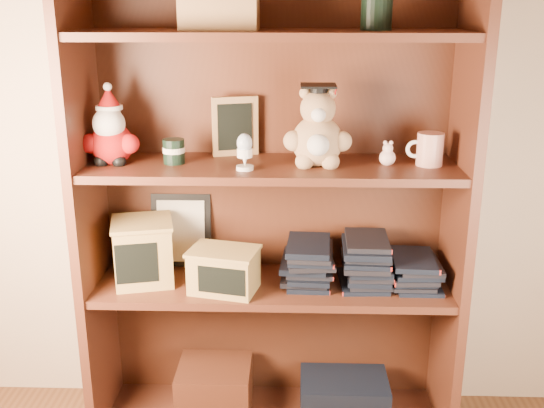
{
  "coord_description": "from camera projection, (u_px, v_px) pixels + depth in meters",
  "views": [
    {
      "loc": [
        0.16,
        -0.6,
        1.43
      ],
      "look_at": [
        0.1,
        1.3,
        0.82
      ],
      "focal_mm": 42.0,
      "sensor_mm": 36.0,
      "label": 1
    }
  ],
  "objects": [
    {
      "name": "bookcase",
      "position": [
        272.0,
        211.0,
        2.07
      ],
      "size": [
        1.2,
        0.35,
        1.6
      ],
      "color": "#502616",
      "rests_on": "ground"
    },
    {
      "name": "teacher_mug",
      "position": [
        429.0,
        149.0,
        1.93
      ],
      "size": [
        0.11,
        0.08,
        0.1
      ],
      "color": "silver",
      "rests_on": "shelf_upper"
    },
    {
      "name": "shelf_upper",
      "position": [
        272.0,
        168.0,
        1.97
      ],
      "size": [
        1.14,
        0.33,
        0.02
      ],
      "color": "#502616",
      "rests_on": "ground"
    },
    {
      "name": "certificate_frame",
      "position": [
        181.0,
        230.0,
        2.19
      ],
      "size": [
        0.2,
        0.05,
        0.25
      ],
      "color": "black",
      "rests_on": "shelf_lower"
    },
    {
      "name": "book_stack_left",
      "position": [
        307.0,
        262.0,
        2.06
      ],
      "size": [
        0.14,
        0.2,
        0.14
      ],
      "color": "black",
      "rests_on": "shelf_lower"
    },
    {
      "name": "treats_box",
      "position": [
        143.0,
        251.0,
        2.07
      ],
      "size": [
        0.23,
        0.23,
        0.21
      ],
      "color": "tan",
      "rests_on": "shelf_lower"
    },
    {
      "name": "grad_teddy_bear",
      "position": [
        317.0,
        134.0,
        1.92
      ],
      "size": [
        0.21,
        0.18,
        0.25
      ],
      "color": "tan",
      "rests_on": "shelf_upper"
    },
    {
      "name": "book_stack_right",
      "position": [
        414.0,
        268.0,
        2.06
      ],
      "size": [
        0.14,
        0.2,
        0.11
      ],
      "color": "black",
      "rests_on": "shelf_lower"
    },
    {
      "name": "book_stack_mid",
      "position": [
        367.0,
        261.0,
        2.05
      ],
      "size": [
        0.14,
        0.2,
        0.16
      ],
      "color": "black",
      "rests_on": "shelf_lower"
    },
    {
      "name": "room_envelope",
      "position": [
        120.0,
        19.0,
        0.58
      ],
      "size": [
        3.04,
        3.04,
        2.51
      ],
      "color": "#57351D",
      "rests_on": "ground"
    },
    {
      "name": "pencils_box",
      "position": [
        224.0,
        270.0,
        2.01
      ],
      "size": [
        0.24,
        0.19,
        0.14
      ],
      "color": "tan",
      "rests_on": "shelf_lower"
    },
    {
      "name": "pink_figurine",
      "position": [
        387.0,
        156.0,
        1.95
      ],
      "size": [
        0.05,
        0.05,
        0.08
      ],
      "color": "beige",
      "rests_on": "shelf_upper"
    },
    {
      "name": "santa_plush",
      "position": [
        111.0,
        134.0,
        1.95
      ],
      "size": [
        0.18,
        0.13,
        0.26
      ],
      "color": "#A50F0F",
      "rests_on": "shelf_upper"
    },
    {
      "name": "chalkboard_plaque",
      "position": [
        235.0,
        127.0,
        2.05
      ],
      "size": [
        0.15,
        0.1,
        0.19
      ],
      "color": "#9E7547",
      "rests_on": "shelf_upper"
    },
    {
      "name": "shelf_lower",
      "position": [
        272.0,
        286.0,
        2.09
      ],
      "size": [
        1.14,
        0.33,
        0.02
      ],
      "color": "#502616",
      "rests_on": "ground"
    },
    {
      "name": "teachers_tin",
      "position": [
        174.0,
        151.0,
        1.96
      ],
      "size": [
        0.07,
        0.07,
        0.08
      ],
      "color": "black",
      "rests_on": "shelf_upper"
    },
    {
      "name": "egg_cup",
      "position": [
        245.0,
        150.0,
        1.88
      ],
      "size": [
        0.05,
        0.05,
        0.11
      ],
      "color": "white",
      "rests_on": "shelf_upper"
    }
  ]
}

